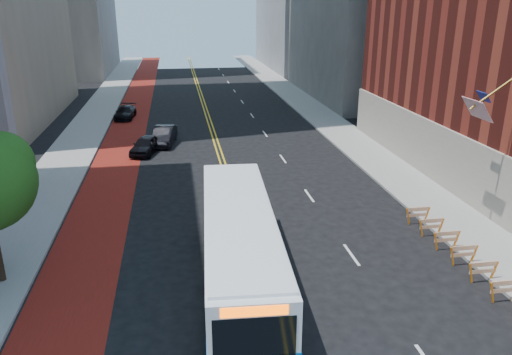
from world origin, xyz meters
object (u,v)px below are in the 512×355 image
object	(u,v)px
car_b	(164,135)
transit_bus	(239,247)
car_c	(125,112)
car_a	(146,145)

from	to	relation	value
car_b	transit_bus	bearing A→B (deg)	-72.27
car_b	car_c	bearing A→B (deg)	120.32
car_b	car_c	distance (m)	11.70
car_b	car_a	bearing A→B (deg)	-109.43
car_c	car_a	bearing A→B (deg)	-72.31
transit_bus	car_b	distance (m)	24.12
car_c	car_b	bearing A→B (deg)	-62.79
car_a	car_b	bearing A→B (deg)	78.35
car_a	car_b	distance (m)	3.00
car_a	car_b	size ratio (longest dim) A/B	0.90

